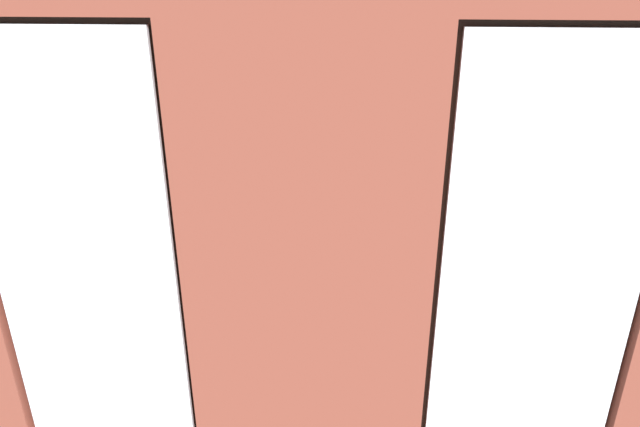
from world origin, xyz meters
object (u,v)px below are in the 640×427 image
at_px(cup_ceramic, 257,257).
at_px(media_console, 52,256).
at_px(potted_plant_by_left_couch, 532,226).
at_px(couch_by_window, 257,401).
at_px(table_plant_small, 309,251).
at_px(coffee_table, 300,261).
at_px(potted_plant_beside_window_right, 12,354).
at_px(potted_plant_foreground_right, 147,170).
at_px(remote_silver, 338,251).
at_px(tv_flatscreen, 40,199).
at_px(couch_left, 621,304).

relative_size(cup_ceramic, media_console, 0.11).
bearing_deg(potted_plant_by_left_couch, cup_ceramic, 18.60).
relative_size(couch_by_window, table_plant_small, 8.13).
bearing_deg(potted_plant_by_left_couch, coffee_table, 18.94).
relative_size(cup_ceramic, potted_plant_by_left_couch, 0.18).
height_order(couch_by_window, potted_plant_beside_window_right, potted_plant_beside_window_right).
bearing_deg(coffee_table, potted_plant_foreground_right, -43.04).
xyz_separation_m(couch_by_window, remote_silver, (-0.47, -2.14, 0.08)).
bearing_deg(potted_plant_beside_window_right, potted_plant_by_left_couch, -145.01).
height_order(couch_by_window, tv_flatscreen, tv_flatscreen).
height_order(tv_flatscreen, potted_plant_beside_window_right, tv_flatscreen).
bearing_deg(potted_plant_beside_window_right, potted_plant_foreground_right, -81.75).
xyz_separation_m(remote_silver, tv_flatscreen, (3.01, 0.08, 0.52)).
xyz_separation_m(cup_ceramic, remote_silver, (-0.79, -0.26, -0.04)).
distance_m(cup_ceramic, potted_plant_beside_window_right, 2.38).
bearing_deg(remote_silver, potted_plant_by_left_couch, -111.25).
height_order(coffee_table, potted_plant_foreground_right, potted_plant_foreground_right).
bearing_deg(media_console, tv_flatscreen, -90.00).
bearing_deg(media_console, potted_plant_by_left_couch, -171.16).
xyz_separation_m(couch_left, cup_ceramic, (3.33, -0.44, 0.13)).
height_order(coffee_table, table_plant_small, table_plant_small).
distance_m(cup_ceramic, table_plant_small, 0.52).
bearing_deg(coffee_table, potted_plant_beside_window_right, 50.76).
relative_size(remote_silver, tv_flatscreen, 0.17).
height_order(cup_ceramic, potted_plant_beside_window_right, potted_plant_beside_window_right).
bearing_deg(potted_plant_by_left_couch, couch_left, 105.64).
bearing_deg(couch_by_window, table_plant_small, -96.07).
bearing_deg(potted_plant_beside_window_right, table_plant_small, -132.58).
relative_size(media_console, potted_plant_by_left_couch, 1.67).
bearing_deg(couch_left, potted_plant_foreground_right, -115.42).
relative_size(couch_left, remote_silver, 11.68).
distance_m(table_plant_small, potted_plant_by_left_couch, 2.61).
bearing_deg(remote_silver, media_console, 51.58).
bearing_deg(couch_by_window, media_console, -39.06).
distance_m(couch_left, potted_plant_by_left_couch, 1.49).
relative_size(table_plant_small, potted_plant_beside_window_right, 0.22).
xyz_separation_m(potted_plant_foreground_right, potted_plant_beside_window_right, (-0.62, 4.28, 0.21)).
height_order(couch_by_window, potted_plant_by_left_couch, couch_by_window).
bearing_deg(table_plant_small, potted_plant_by_left_couch, -157.80).
xyz_separation_m(table_plant_small, potted_plant_beside_window_right, (1.82, 1.98, 0.18)).
bearing_deg(coffee_table, couch_by_window, 87.23).
bearing_deg(media_console, cup_ceramic, 175.25).
bearing_deg(cup_ceramic, media_console, -4.75).
distance_m(remote_silver, media_console, 3.01).
distance_m(coffee_table, potted_plant_foreground_right, 3.19).
relative_size(couch_left, tv_flatscreen, 1.94).
bearing_deg(couch_by_window, potted_plant_by_left_couch, -132.44).
height_order(couch_left, tv_flatscreen, tv_flatscreen).
distance_m(couch_by_window, potted_plant_beside_window_right, 1.67).
distance_m(table_plant_small, potted_plant_foreground_right, 3.35).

